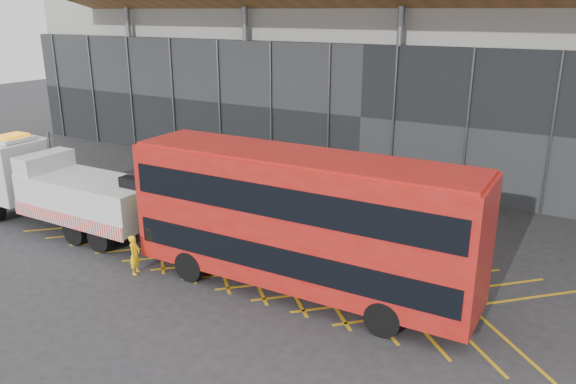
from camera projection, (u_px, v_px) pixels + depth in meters
The scene contains 6 objects.
ground_plane at pixel (213, 242), 24.91m from camera, with size 120.00×120.00×0.00m, color #2B2B2E.
road_markings at pixel (274, 257), 23.36m from camera, with size 23.16×7.16×0.01m.
construction_building at pixel (407, 23), 36.25m from camera, with size 55.00×23.97×18.00m.
recovery_truck at pixel (60, 188), 26.08m from camera, with size 11.98×2.89×4.18m.
bus_towed at pixel (300, 218), 19.68m from camera, with size 12.73×3.22×5.15m.
worker at pixel (135, 255), 21.70m from camera, with size 0.58×0.38×1.58m, color yellow.
Camera 1 is at (14.62, -18.08, 9.80)m, focal length 35.00 mm.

